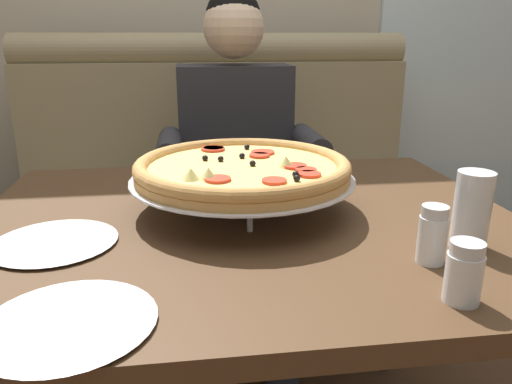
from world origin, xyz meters
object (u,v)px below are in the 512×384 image
object	(u,v)px
pizza	(243,170)
dining_table	(249,255)
booth_bench	(222,215)
diner_main	(238,157)
shaker_pepper_flakes	(432,239)
shaker_parmesan	(463,277)
drinking_glass	(471,215)
plate_near_left	(68,319)
plate_near_right	(54,239)
patio_chair	(398,128)

from	to	relation	value
pizza	dining_table	bearing A→B (deg)	-84.00
booth_bench	diner_main	xyz separation A→B (m)	(0.05, -0.27, 0.31)
shaker_pepper_flakes	shaker_parmesan	size ratio (longest dim) A/B	1.08
diner_main	drinking_glass	xyz separation A→B (m)	(0.34, -0.89, 0.09)
pizza	plate_near_left	world-z (taller)	pizza
shaker_pepper_flakes	drinking_glass	distance (m)	0.11
pizza	plate_near_right	distance (m)	0.41
shaker_parmesan	shaker_pepper_flakes	bearing A→B (deg)	82.62
shaker_parmesan	patio_chair	world-z (taller)	patio_chair
plate_near_right	shaker_pepper_flakes	bearing A→B (deg)	-14.11
booth_bench	shaker_parmesan	distance (m)	1.42
booth_bench	drinking_glass	world-z (taller)	booth_bench
pizza	patio_chair	xyz separation A→B (m)	(1.28, 2.07, -0.31)
shaker_pepper_flakes	patio_chair	bearing A→B (deg)	67.57
pizza	diner_main	bearing A→B (deg)	85.34
booth_bench	diner_main	distance (m)	0.41
diner_main	patio_chair	size ratio (longest dim) A/B	1.48
booth_bench	drinking_glass	bearing A→B (deg)	-71.45
plate_near_left	plate_near_right	distance (m)	0.30
pizza	shaker_pepper_flakes	size ratio (longest dim) A/B	4.82
pizza	plate_near_right	size ratio (longest dim) A/B	2.13
diner_main	shaker_parmesan	distance (m)	1.10
booth_bench	dining_table	size ratio (longest dim) A/B	1.41
shaker_pepper_flakes	plate_near_right	world-z (taller)	shaker_pepper_flakes
pizza	shaker_parmesan	distance (m)	0.53
shaker_parmesan	plate_near_right	world-z (taller)	shaker_parmesan
dining_table	plate_near_left	world-z (taller)	plate_near_left
dining_table	shaker_parmesan	bearing A→B (deg)	-55.22
diner_main	plate_near_right	size ratio (longest dim) A/B	5.43
diner_main	patio_chair	xyz separation A→B (m)	(1.23, 1.44, -0.19)
diner_main	shaker_pepper_flakes	size ratio (longest dim) A/B	12.32
booth_bench	shaker_pepper_flakes	size ratio (longest dim) A/B	16.12
shaker_pepper_flakes	plate_near_left	size ratio (longest dim) A/B	0.43
shaker_pepper_flakes	dining_table	bearing A→B (deg)	138.19
plate_near_right	drinking_glass	bearing A→B (deg)	-8.72
patio_chair	drinking_glass	bearing A→B (deg)	-110.77
booth_bench	patio_chair	bearing A→B (deg)	42.79
diner_main	patio_chair	distance (m)	1.90
shaker_parmesan	plate_near_left	world-z (taller)	shaker_parmesan
pizza	drinking_glass	distance (m)	0.47
plate_near_left	patio_chair	bearing A→B (deg)	57.97
booth_bench	plate_near_left	distance (m)	1.40
dining_table	shaker_parmesan	size ratio (longest dim) A/B	12.37
plate_near_right	drinking_glass	size ratio (longest dim) A/B	1.61
dining_table	diner_main	xyz separation A→B (m)	(0.05, 0.68, 0.06)
plate_near_left	drinking_glass	world-z (taller)	drinking_glass
plate_near_left	booth_bench	bearing A→B (deg)	77.50
diner_main	shaker_parmesan	world-z (taller)	diner_main
booth_bench	drinking_glass	size ratio (longest dim) A/B	11.43
pizza	plate_near_left	size ratio (longest dim) A/B	2.06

